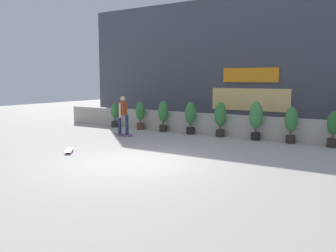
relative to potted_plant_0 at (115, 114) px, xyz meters
name	(u,v)px	position (x,y,z in m)	size (l,w,h in m)	color
ground_plane	(140,162)	(5.78, -5.55, -0.65)	(48.00, 48.00, 0.00)	#B2AFA8
planter_wall	(225,125)	(5.78, 0.45, -0.20)	(18.00, 0.40, 0.90)	#B2ADA3
building_backdrop	(258,62)	(5.78, 4.45, 2.60)	(20.00, 2.08, 6.50)	#424751
potted_plant_0	(115,114)	(0.00, 0.00, 0.00)	(0.37, 0.37, 1.21)	#2D2823
potted_plant_1	(140,114)	(1.60, 0.00, 0.10)	(0.43, 0.43, 1.33)	brown
potted_plant_2	(163,114)	(2.92, 0.00, 0.17)	(0.47, 0.47, 1.41)	#2D2823
potted_plant_3	(190,116)	(4.35, 0.00, 0.16)	(0.47, 0.47, 1.41)	black
potted_plant_4	(220,117)	(5.77, 0.00, 0.20)	(0.49, 0.49, 1.46)	#2D2823
potted_plant_5	(256,118)	(7.30, 0.00, 0.25)	(0.53, 0.53, 1.53)	black
potted_plant_6	(291,123)	(8.65, 0.00, 0.14)	(0.46, 0.46, 1.38)	#2D2823
potted_plant_7	(333,127)	(10.09, 0.00, 0.07)	(0.41, 0.41, 1.29)	#2D2823
skater_far_right	(123,114)	(2.21, -2.00, 0.30)	(0.82, 0.56, 1.70)	#72338C
skateboard_near_camera	(69,151)	(2.94, -5.67, -0.58)	(0.67, 0.74, 0.08)	#72338C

